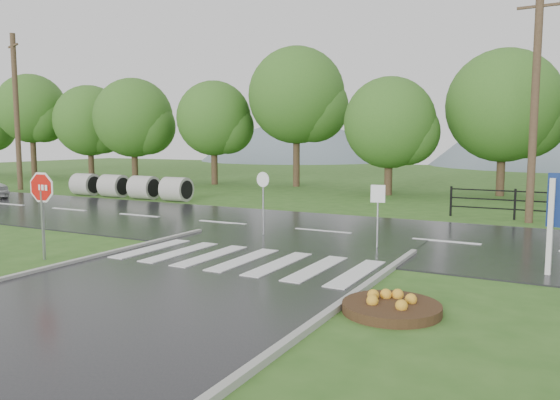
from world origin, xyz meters
The scene contains 12 objects.
ground centered at (0.00, 0.00, 0.00)m, with size 120.00×120.00×0.00m, color #325E1F.
main_road centered at (0.00, 10.00, 0.00)m, with size 90.00×8.00×0.04m, color black.
crosswalk centered at (0.00, 5.00, 0.06)m, with size 6.50×2.80×0.02m.
hills centered at (3.49, 65.00, -15.54)m, with size 102.00×48.00×48.00m.
treeline centered at (1.00, 24.00, 0.00)m, with size 83.20×5.20×10.00m.
culvert_pipes centered at (-13.27, 15.00, 0.60)m, with size 7.60×1.20×1.20m.
stop_sign centered at (-4.64, 2.82, 1.69)m, with size 1.07×0.11×2.40m.
flower_bed centered at (4.46, 2.78, 0.13)m, with size 1.76×1.76×0.35m.
reg_sign_small centered at (2.46, 8.14, 1.31)m, with size 0.40×0.10×1.81m.
reg_sign_round centered at (-1.40, 8.46, 1.32)m, with size 0.48×0.09×2.05m.
utility_pole_west centered at (-22.57, 15.50, 4.75)m, with size 1.60×0.66×9.35m.
utility_pole_east centered at (5.91, 15.50, 4.29)m, with size 1.50×0.28×8.43m.
Camera 1 is at (7.12, -6.48, 3.08)m, focal length 35.00 mm.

